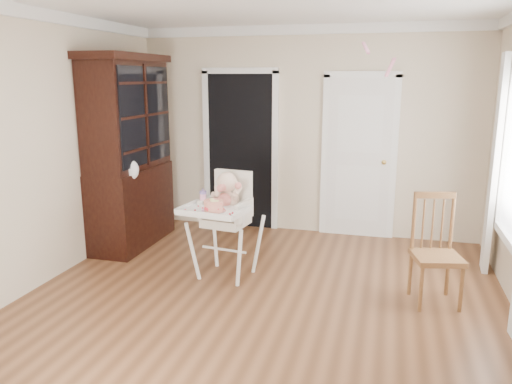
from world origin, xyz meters
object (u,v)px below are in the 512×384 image
(high_chair, at_px, (226,212))
(china_cabinet, at_px, (129,152))
(cake, at_px, (214,206))
(dining_chair, at_px, (436,253))
(sippy_cup, at_px, (203,197))

(high_chair, relative_size, china_cabinet, 0.49)
(cake, relative_size, dining_chair, 0.24)
(cake, height_order, dining_chair, dining_chair)
(cake, height_order, china_cabinet, china_cabinet)
(sippy_cup, relative_size, dining_chair, 0.17)
(high_chair, relative_size, dining_chair, 1.11)
(high_chair, distance_m, dining_chair, 2.08)
(cake, xyz_separation_m, china_cabinet, (-1.46, 1.01, 0.32))
(high_chair, distance_m, china_cabinet, 1.70)
(china_cabinet, bearing_deg, sippy_cup, -31.44)
(cake, xyz_separation_m, sippy_cup, (-0.21, 0.25, 0.02))
(dining_chair, bearing_deg, sippy_cup, 166.00)
(cake, distance_m, dining_chair, 2.12)
(china_cabinet, bearing_deg, high_chair, -25.61)
(high_chair, height_order, cake, high_chair)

